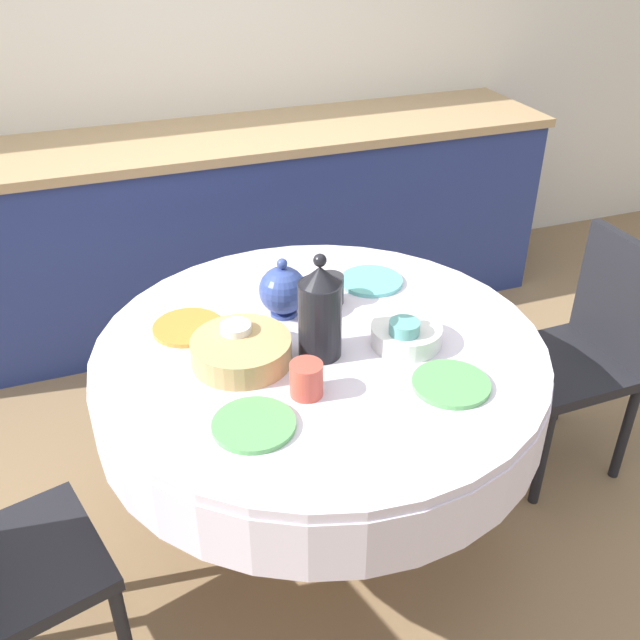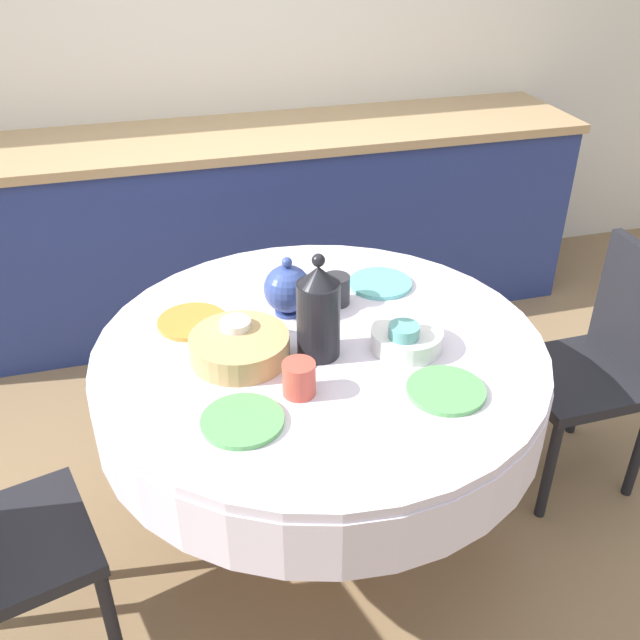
{
  "view_description": "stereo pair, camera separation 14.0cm",
  "coord_description": "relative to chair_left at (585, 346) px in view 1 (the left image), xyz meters",
  "views": [
    {
      "loc": [
        -0.59,
        -1.6,
        1.88
      ],
      "look_at": [
        0.0,
        0.0,
        0.82
      ],
      "focal_mm": 40.0,
      "sensor_mm": 36.0,
      "label": 1
    },
    {
      "loc": [
        -0.46,
        -1.64,
        1.88
      ],
      "look_at": [
        0.0,
        0.0,
        0.82
      ],
      "focal_mm": 40.0,
      "sensor_mm": 36.0,
      "label": 2
    }
  ],
  "objects": [
    {
      "name": "ground_plane",
      "position": [
        -0.99,
        -0.02,
        -0.49
      ],
      "size": [
        12.0,
        12.0,
        0.0
      ],
      "primitive_type": "plane",
      "color": "#8E704C"
    },
    {
      "name": "wall_back",
      "position": [
        -0.99,
        1.8,
        0.81
      ],
      "size": [
        7.0,
        0.05,
        2.6
      ],
      "color": "silver",
      "rests_on": "ground_plane"
    },
    {
      "name": "kitchen_counter",
      "position": [
        -0.99,
        1.47,
        -0.03
      ],
      "size": [
        3.24,
        0.64,
        0.91
      ],
      "color": "navy",
      "rests_on": "ground_plane"
    },
    {
      "name": "dining_table",
      "position": [
        -0.99,
        -0.02,
        0.13
      ],
      "size": [
        1.31,
        1.31,
        0.74
      ],
      "color": "brown",
      "rests_on": "ground_plane"
    },
    {
      "name": "chair_left",
      "position": [
        0.0,
        0.0,
        0.0
      ],
      "size": [
        0.41,
        0.41,
        0.88
      ],
      "rotation": [
        0.0,
        0.0,
        -4.69
      ],
      "color": "black",
      "rests_on": "ground_plane"
    },
    {
      "name": "plate_near_left",
      "position": [
        -1.27,
        -0.31,
        0.26
      ],
      "size": [
        0.21,
        0.21,
        0.01
      ],
      "primitive_type": "cylinder",
      "color": "#5BA85B",
      "rests_on": "dining_table"
    },
    {
      "name": "cup_near_left",
      "position": [
        -1.11,
        -0.23,
        0.3
      ],
      "size": [
        0.09,
        0.09,
        0.09
      ],
      "primitive_type": "cylinder",
      "color": "#CC4C3D",
      "rests_on": "dining_table"
    },
    {
      "name": "plate_near_right",
      "position": [
        -0.74,
        -0.33,
        0.26
      ],
      "size": [
        0.21,
        0.21,
        0.01
      ],
      "primitive_type": "cylinder",
      "color": "#5BA85B",
      "rests_on": "dining_table"
    },
    {
      "name": "cup_near_right",
      "position": [
        -0.78,
        -0.13,
        0.3
      ],
      "size": [
        0.09,
        0.09,
        0.09
      ],
      "primitive_type": "cylinder",
      "color": "#5BA39E",
      "rests_on": "dining_table"
    },
    {
      "name": "plate_far_left",
      "position": [
        -1.34,
        0.19,
        0.26
      ],
      "size": [
        0.21,
        0.21,
        0.01
      ],
      "primitive_type": "cylinder",
      "color": "orange",
      "rests_on": "dining_table"
    },
    {
      "name": "cup_far_left",
      "position": [
        -1.23,
        0.02,
        0.3
      ],
      "size": [
        0.09,
        0.09,
        0.09
      ],
      "primitive_type": "cylinder",
      "color": "white",
      "rests_on": "dining_table"
    },
    {
      "name": "plate_far_right",
      "position": [
        -0.71,
        0.26,
        0.26
      ],
      "size": [
        0.21,
        0.21,
        0.01
      ],
      "primitive_type": "cylinder",
      "color": "#60BCB7",
      "rests_on": "dining_table"
    },
    {
      "name": "cup_far_right",
      "position": [
        -0.88,
        0.19,
        0.3
      ],
      "size": [
        0.09,
        0.09,
        0.09
      ],
      "primitive_type": "cylinder",
      "color": "#28282D",
      "rests_on": "dining_table"
    },
    {
      "name": "coffee_carafe",
      "position": [
        -1.01,
        -0.07,
        0.39
      ],
      "size": [
        0.12,
        0.12,
        0.31
      ],
      "color": "black",
      "rests_on": "dining_table"
    },
    {
      "name": "teapot",
      "position": [
        -1.04,
        0.17,
        0.34
      ],
      "size": [
        0.2,
        0.15,
        0.19
      ],
      "color": "#33478E",
      "rests_on": "dining_table"
    },
    {
      "name": "bread_basket",
      "position": [
        -1.23,
        -0.03,
        0.29
      ],
      "size": [
        0.28,
        0.28,
        0.07
      ],
      "primitive_type": "cylinder",
      "color": "tan",
      "rests_on": "dining_table"
    },
    {
      "name": "fruit_bowl",
      "position": [
        -0.76,
        -0.1,
        0.28
      ],
      "size": [
        0.2,
        0.2,
        0.06
      ],
      "primitive_type": "cylinder",
      "color": "silver",
      "rests_on": "dining_table"
    }
  ]
}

